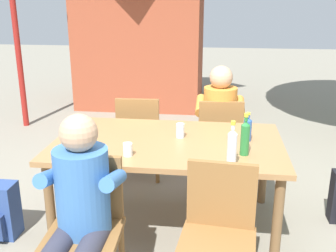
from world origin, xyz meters
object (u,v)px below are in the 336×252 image
(person_in_plaid_shirt, at_px, (220,117))
(cup_glass, at_px, (180,131))
(chair_far_right, at_px, (219,136))
(chair_near_right, at_px, (218,230))
(chair_far_left, at_px, (140,133))
(dining_table, at_px, (168,150))
(chair_near_left, at_px, (86,221))
(brick_kiosk, at_px, (142,20))
(person_in_white_shirt, at_px, (79,205))
(bottle_green, at_px, (245,137))
(bottle_blue, at_px, (247,129))
(cup_white, at_px, (128,150))
(bottle_clear, at_px, (232,147))

(person_in_plaid_shirt, xyz_separation_m, cup_glass, (-0.31, -0.86, 0.13))
(chair_far_right, xyz_separation_m, chair_near_right, (0.00, -1.68, 0.00))
(chair_far_right, xyz_separation_m, chair_far_left, (-0.80, -0.00, 0.00))
(cup_glass, bearing_deg, chair_far_right, 67.11)
(dining_table, distance_m, chair_near_left, 0.94)
(brick_kiosk, bearing_deg, chair_far_right, -67.08)
(person_in_white_shirt, xyz_separation_m, bottle_green, (0.97, 0.73, 0.20))
(dining_table, relative_size, chair_near_right, 2.03)
(chair_near_right, height_order, chair_far_left, same)
(dining_table, relative_size, cup_glass, 15.53)
(chair_far_right, bearing_deg, bottle_blue, -74.91)
(person_in_white_shirt, bearing_deg, bottle_green, 36.81)
(person_in_white_shirt, distance_m, bottle_green, 1.23)
(chair_far_left, height_order, bottle_green, bottle_green)
(chair_far_right, height_order, cup_white, chair_far_right)
(chair_near_right, bearing_deg, chair_far_right, 90.09)
(chair_near_left, bearing_deg, chair_near_right, -0.02)
(dining_table, bearing_deg, cup_glass, 45.80)
(chair_far_right, bearing_deg, cup_white, -118.62)
(person_in_white_shirt, relative_size, bottle_clear, 3.78)
(dining_table, relative_size, cup_white, 18.94)
(cup_glass, distance_m, cup_white, 0.54)
(chair_near_right, height_order, brick_kiosk, brick_kiosk)
(cup_glass, bearing_deg, brick_kiosk, 104.70)
(chair_near_right, bearing_deg, cup_glass, 108.96)
(dining_table, xyz_separation_m, person_in_plaid_shirt, (0.40, 0.95, 0.00))
(chair_near_left, relative_size, chair_near_right, 1.00)
(person_in_plaid_shirt, relative_size, cup_white, 12.61)
(bottle_blue, bearing_deg, dining_table, -173.06)
(chair_far_right, distance_m, person_in_white_shirt, 1.97)
(chair_far_right, distance_m, bottle_clear, 1.33)
(chair_near_right, distance_m, cup_glass, 1.03)
(chair_far_left, bearing_deg, bottle_clear, -55.64)
(dining_table, relative_size, brick_kiosk, 0.66)
(chair_far_right, height_order, person_in_white_shirt, person_in_white_shirt)
(dining_table, height_order, chair_far_left, chair_far_left)
(bottle_clear, xyz_separation_m, brick_kiosk, (-1.43, 4.47, 0.55))
(bottle_clear, bearing_deg, bottle_blue, 75.41)
(chair_far_left, xyz_separation_m, cup_white, (0.15, -1.18, 0.29))
(chair_far_right, bearing_deg, brick_kiosk, 112.92)
(chair_far_left, bearing_deg, chair_near_right, -64.51)
(dining_table, distance_m, bottle_green, 0.65)
(cup_glass, bearing_deg, cup_white, -127.20)
(chair_near_right, bearing_deg, bottle_clear, 80.02)
(person_in_plaid_shirt, height_order, bottle_green, person_in_plaid_shirt)
(chair_near_left, distance_m, bottle_clear, 1.04)
(chair_near_right, height_order, bottle_blue, bottle_blue)
(bottle_clear, bearing_deg, chair_near_right, -99.98)
(dining_table, xyz_separation_m, cup_glass, (0.09, 0.09, 0.13))
(chair_near_left, xyz_separation_m, person_in_white_shirt, (0.00, -0.11, 0.17))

